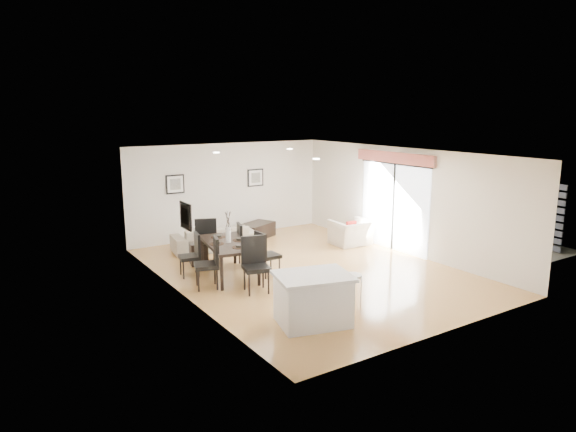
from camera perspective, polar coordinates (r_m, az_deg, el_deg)
ground at (r=11.90m, az=2.11°, el=-6.04°), size 8.00×8.00×0.00m
wall_back at (r=14.96m, az=-6.68°, el=2.88°), size 6.00×0.04×2.70m
wall_front at (r=8.69m, az=17.54°, el=-4.05°), size 6.00×0.04×2.70m
wall_left at (r=10.17m, az=-11.81°, el=-1.48°), size 0.04×8.00×2.70m
wall_right at (r=13.48m, az=12.66°, el=1.70°), size 0.04×8.00×2.70m
ceiling at (r=11.37m, az=2.22°, el=7.03°), size 6.00×8.00×0.02m
sofa at (r=13.68m, az=-8.21°, el=-2.41°), size 2.28×1.16×0.64m
armchair at (r=14.12m, az=7.08°, el=-1.85°), size 1.10×0.98×0.68m
courtyard_plant_a at (r=15.24m, az=20.45°, el=-1.44°), size 0.81×0.76×0.71m
courtyard_plant_b at (r=16.30m, az=16.14°, el=-0.47°), size 0.46×0.46×0.63m
dining_table at (r=11.39m, az=-6.62°, el=-3.29°), size 1.24×1.99×0.77m
dining_chair_wnear at (r=10.72m, az=-8.57°, el=-4.82°), size 0.61×0.61×1.08m
dining_chair_wfar at (r=11.57m, az=-10.53°, el=-3.98°), size 0.51×0.51×0.96m
dining_chair_enear at (r=11.33m, az=-2.59°, el=-3.97°), size 0.46×0.46×1.02m
dining_chair_efar at (r=12.13m, az=-4.86°, el=-2.91°), size 0.57×0.57×1.02m
dining_chair_head at (r=10.45m, az=-3.70°, el=-4.99°), size 0.61×0.61×1.13m
dining_chair_foot at (r=12.40m, az=-9.12°, el=-2.43°), size 0.65×0.65×1.13m
vase at (r=11.30m, az=-6.67°, el=-1.51°), size 0.90×1.37×0.70m
coffee_table at (r=14.86m, az=-3.50°, el=-1.60°), size 1.22×1.01×0.42m
side_table at (r=12.44m, az=-9.90°, el=-4.14°), size 0.48×0.48×0.53m
table_lamp at (r=12.31m, az=-9.99°, el=-1.82°), size 0.21×0.21×0.39m
cushion at (r=13.94m, az=7.05°, el=-1.19°), size 0.30×0.09×0.30m
kitchen_island at (r=8.92m, az=2.80°, el=-9.18°), size 1.47×1.27×0.89m
bar_stool at (r=9.37m, az=7.19°, el=-7.06°), size 0.33×0.33×0.73m
framed_print_back_left at (r=14.26m, az=-12.44°, el=3.47°), size 0.52×0.04×0.52m
framed_print_back_right at (r=15.30m, az=-3.63°, el=4.27°), size 0.52×0.04×0.52m
framed_print_left_wall at (r=9.94m, az=-11.30°, el=0.00°), size 0.04×0.52×0.52m
sliding_door at (r=13.61m, az=11.69°, el=3.18°), size 0.12×2.70×2.57m
courtyard at (r=16.46m, az=18.20°, el=1.68°), size 6.00×6.00×2.00m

